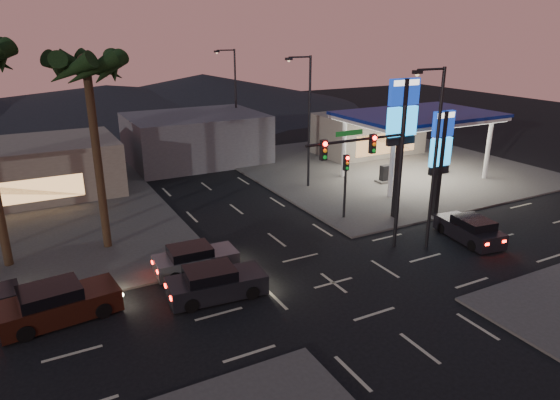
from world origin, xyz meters
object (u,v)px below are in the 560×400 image
pylon_sign_tall (402,121)px  gas_station (418,118)px  pylon_sign_short (441,148)px  car_lane_a_mid (58,304)px  car_lane_a_front (215,283)px  suv_station (470,230)px  traffic_signal_mast (376,162)px  car_lane_b_front (195,259)px

pylon_sign_tall → gas_station: bearing=40.9°
pylon_sign_short → car_lane_a_mid: pylon_sign_short is taller
pylon_sign_short → car_lane_a_front: pylon_sign_short is taller
pylon_sign_short → car_lane_a_mid: 23.54m
gas_station → pylon_sign_tall: (-7.50, -6.50, 1.31)m
pylon_sign_short → suv_station: bearing=-104.6°
pylon_sign_tall → pylon_sign_short: pylon_sign_tall is taller
traffic_signal_mast → gas_station: bearing=39.3°
gas_station → car_lane_a_mid: size_ratio=2.40×
gas_station → pylon_sign_tall: 10.01m
gas_station → pylon_sign_short: pylon_sign_short is taller
pylon_sign_tall → suv_station: pylon_sign_tall is taller
gas_station → car_lane_a_mid: gas_station is taller
pylon_sign_tall → traffic_signal_mast: size_ratio=1.12×
traffic_signal_mast → suv_station: (6.23, -1.36, -4.56)m
pylon_sign_short → car_lane_a_mid: size_ratio=1.38×
gas_station → car_lane_b_front: bearing=-160.6°
pylon_sign_short → suv_station: 5.65m
pylon_sign_tall → car_lane_a_front: (-14.07, -4.01, -5.70)m
pylon_sign_short → car_lane_a_front: size_ratio=1.48×
gas_station → traffic_signal_mast: size_ratio=1.53×
pylon_sign_short → traffic_signal_mast: traffic_signal_mast is taller
pylon_sign_short → gas_station: bearing=56.3°
traffic_signal_mast → suv_station: 7.84m
pylon_sign_tall → car_lane_a_mid: 21.58m
suv_station → pylon_sign_tall: bearing=107.0°
pylon_sign_short → car_lane_b_front: (-16.56, -0.08, -4.01)m
pylon_sign_short → car_lane_b_front: 17.04m
car_lane_a_mid → car_lane_b_front: car_lane_a_mid is taller
traffic_signal_mast → suv_station: traffic_signal_mast is taller
car_lane_a_mid → pylon_sign_tall: bearing=7.3°
pylon_sign_tall → pylon_sign_short: 3.20m
car_lane_b_front → suv_station: 16.01m
car_lane_a_mid → gas_station: bearing=18.0°
traffic_signal_mast → car_lane_b_front: traffic_signal_mast is taller
car_lane_a_front → car_lane_a_mid: car_lane_a_mid is taller
car_lane_a_front → suv_station: (15.56, -0.86, -0.03)m
traffic_signal_mast → car_lane_a_mid: (-15.92, 0.86, -4.48)m
pylon_sign_tall → traffic_signal_mast: bearing=-143.5°
pylon_sign_tall → car_lane_a_mid: pylon_sign_tall is taller
gas_station → car_lane_a_front: bearing=-154.0°
car_lane_a_front → suv_station: bearing=-3.2°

